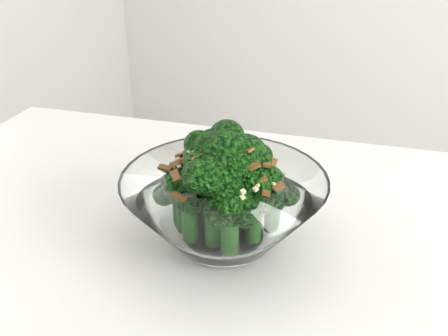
% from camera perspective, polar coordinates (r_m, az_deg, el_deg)
% --- Properties ---
extents(broccoli_dish, '(0.21, 0.21, 0.13)m').
position_cam_1_polar(broccoli_dish, '(0.51, -0.12, -3.64)').
color(broccoli_dish, white).
rests_on(broccoli_dish, table).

